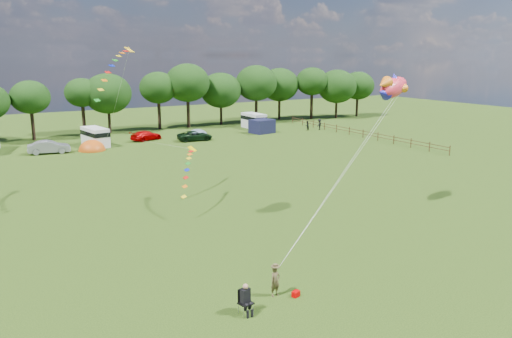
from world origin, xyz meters
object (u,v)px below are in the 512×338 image
campervan_c (95,136)px  tent_greyblue (198,137)px  walker_a (307,126)px  campervan_d (254,120)px  camp_chair (245,295)px  kite_flyer (275,281)px  tent_orange (92,150)px  car_d (195,136)px  walker_b (319,124)px  car_c (146,136)px  fish_kite (392,88)px  car_b (49,147)px

campervan_c → tent_greyblue: (14.26, -0.20, -1.27)m
campervan_c → walker_a: bearing=-103.8°
campervan_d → camp_chair: 59.22m
campervan_d → kite_flyer: (-27.49, -50.54, -0.53)m
campervan_c → tent_orange: bearing=149.9°
camp_chair → campervan_d: bearing=47.1°
car_d → campervan_d: size_ratio=0.99×
tent_greyblue → walker_b: 19.89m
tent_orange → walker_b: walker_b is taller
campervan_d → tent_orange: 27.74m
car_d → tent_greyblue: (1.39, 2.31, -0.65)m
tent_greyblue → camp_chair: (-18.05, -47.33, 0.86)m
tent_greyblue → kite_flyer: bearing=-108.9°
kite_flyer → campervan_d: bearing=54.1°
campervan_d → tent_orange: size_ratio=1.37×
walker_a → camp_chair: bearing=37.6°
car_c → tent_greyblue: car_c is taller
car_d → camp_chair: camp_chair is taller
camp_chair → fish_kite: bearing=13.7°
car_c → tent_orange: (-8.20, -3.99, -0.64)m
car_b → campervan_d: campervan_d is taller
car_b → kite_flyer: size_ratio=2.95×
tent_greyblue → kite_flyer: (-15.95, -46.56, 0.74)m
car_b → campervan_d: 32.38m
car_d → campervan_d: 14.39m
campervan_d → walker_b: size_ratio=2.85×
campervan_c → camp_chair: bearing=166.0°
tent_greyblue → kite_flyer: 49.23m
car_b → campervan_c: (5.98, 2.45, 0.50)m
camp_chair → car_d: bearing=56.8°
car_c → car_d: size_ratio=0.90×
camp_chair → fish_kite: size_ratio=0.36×
fish_kite → car_b: bearing=98.7°
kite_flyer → walker_b: (35.64, 43.91, 0.11)m
car_d → walker_a: size_ratio=3.29×
car_b → walker_a: bearing=-82.5°
fish_kite → camp_chair: bearing=-171.8°
car_c → walker_b: bearing=-118.8°
campervan_d → tent_orange: bearing=102.9°
car_c → walker_b: 27.13m
car_d → walker_b: walker_b is taller
walker_b → kite_flyer: bearing=21.8°
campervan_c → fish_kite: 42.01m
campervan_d → camp_chair: (-29.59, -51.30, -0.41)m
car_c → tent_greyblue: (7.15, -1.29, -0.64)m
car_b → walker_b: (39.92, -0.41, 0.08)m
campervan_c → fish_kite: (12.82, -39.20, 7.97)m
camp_chair → walker_b: (37.74, 44.67, -0.01)m
campervan_c → walker_a: 32.01m
tent_orange → camp_chair: size_ratio=2.45×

